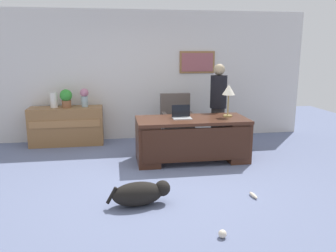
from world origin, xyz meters
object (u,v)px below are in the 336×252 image
object	(u,v)px
armchair	(176,122)
vase_empty	(54,100)
person_standing	(218,105)
dog_lying	(141,193)
potted_plant	(66,97)
desk	(192,138)
desk_lamp	(229,92)
dog_toy_bone	(253,195)
laptop	(182,115)
vase_with_flowers	(84,97)
dog_toy_ball	(222,234)
credenza	(67,126)

from	to	relation	value
armchair	vase_empty	xyz separation A→B (m)	(-2.40, 0.40, 0.45)
armchair	person_standing	size ratio (longest dim) A/B	0.63
dog_lying	potted_plant	size ratio (longest dim) A/B	2.25
desk	desk_lamp	distance (m)	1.02
vase_empty	dog_lying	bearing A→B (deg)	-64.41
potted_plant	dog_toy_bone	distance (m)	4.19
person_standing	dog_lying	world-z (taller)	person_standing
desk	dog_lying	distance (m)	1.94
laptop	desk_lamp	world-z (taller)	desk_lamp
desk_lamp	vase_with_flowers	bearing A→B (deg)	152.52
armchair	dog_toy_ball	size ratio (longest dim) A/B	11.86
desk	desk_lamp	size ratio (longest dim) A/B	3.37
armchair	dog_toy_bone	distance (m)	2.74
credenza	laptop	xyz separation A→B (m)	(2.10, -1.36, 0.42)
credenza	dog_lying	bearing A→B (deg)	-67.76
desk	dog_toy_ball	distance (m)	2.56
desk	vase_with_flowers	world-z (taller)	vase_with_flowers
person_standing	dog_toy_bone	bearing A→B (deg)	-95.73
dog_lying	vase_with_flowers	world-z (taller)	vase_with_flowers
desk	dog_toy_ball	world-z (taller)	desk
person_standing	dog_toy_ball	bearing A→B (deg)	-106.09
dog_lying	potted_plant	world-z (taller)	potted_plant
credenza	desk_lamp	distance (m)	3.32
potted_plant	dog_toy_bone	bearing A→B (deg)	-48.46
vase_empty	potted_plant	size ratio (longest dim) A/B	0.84
laptop	potted_plant	size ratio (longest dim) A/B	0.89
vase_with_flowers	dog_toy_bone	world-z (taller)	vase_with_flowers
potted_plant	dog_toy_ball	world-z (taller)	potted_plant
armchair	laptop	xyz separation A→B (m)	(-0.09, -0.96, 0.33)
credenza	vase_with_flowers	xyz separation A→B (m)	(0.38, 0.00, 0.59)
desk	credenza	world-z (taller)	credenza
dog_lying	dog_toy_bone	size ratio (longest dim) A/B	4.06
laptop	potted_plant	world-z (taller)	potted_plant
potted_plant	dog_lying	bearing A→B (deg)	-68.15
armchair	potted_plant	distance (m)	2.26
dog_lying	vase_with_flowers	xyz separation A→B (m)	(-0.87, 3.05, 0.82)
vase_with_flowers	vase_empty	world-z (taller)	vase_with_flowers
credenza	dog_toy_bone	bearing A→B (deg)	-48.20
armchair	vase_empty	size ratio (longest dim) A/B	3.41
person_standing	desk	bearing A→B (deg)	-131.42
desk	laptop	bearing A→B (deg)	158.02
desk_lamp	dog_toy_ball	distance (m)	3.00
dog_toy_ball	desk_lamp	bearing A→B (deg)	70.69
desk_lamp	potted_plant	world-z (taller)	desk_lamp
credenza	dog_toy_bone	xyz separation A→B (m)	(2.73, -3.05, -0.36)
dog_toy_ball	dog_toy_bone	xyz separation A→B (m)	(0.71, 0.90, -0.02)
armchair	vase_with_flowers	xyz separation A→B (m)	(-1.81, 0.40, 0.51)
credenza	desk_lamp	xyz separation A→B (m)	(2.93, -1.33, 0.80)
desk_lamp	vase_empty	distance (m)	3.43
credenza	dog_lying	size ratio (longest dim) A/B	1.79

